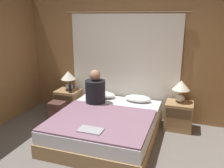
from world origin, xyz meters
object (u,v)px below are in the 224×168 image
Objects in this scene: lamp_left at (68,77)px; pillow_left at (103,95)px; beer_bottle_on_left_stand at (70,88)px; nightstand_right at (179,116)px; person_left_in_bed at (95,90)px; backpack_on_floor at (57,111)px; bed at (107,126)px; lamp_right at (181,87)px; pillow_right at (138,99)px; laptop_on_bed at (91,130)px; nightstand_left at (68,102)px.

lamp_left is 0.83m from pillow_left.
pillow_left is at bearing 13.86° from beer_bottle_on_left_stand.
lamp_left is 1.67× the size of beer_bottle_on_left_stand.
person_left_in_bed reaches higher than nightstand_right.
backpack_on_floor is (-0.77, -0.49, -0.26)m from pillow_left.
lamp_right reaches higher than bed.
pillow_right reaches higher than backpack_on_floor.
lamp_left is at bearing 180.00° from lamp_right.
nightstand_right reaches higher than laptop_on_bed.
lamp_left is 0.79× the size of pillow_left.
bed is at bearing -145.28° from lamp_right.
backpack_on_floor is at bearing 165.85° from bed.
nightstand_right is at bearing 51.46° from laptop_on_bed.
nightstand_left is 0.79× the size of person_left_in_bed.
lamp_right is 2.16m from beer_bottle_on_left_stand.
pillow_left is 2.11× the size of beer_bottle_on_left_stand.
bed is 5.48× the size of laptop_on_bed.
nightstand_left is at bearing 180.00° from nightstand_right.
lamp_left is 0.99× the size of backpack_on_floor.
pillow_left is 1.45× the size of laptop_on_bed.
lamp_left is (-2.27, 0.06, 0.52)m from nightstand_right.
backpack_on_floor is (-1.14, 0.97, -0.24)m from laptop_on_bed.
lamp_left reaches higher than backpack_on_floor.
nightstand_right is 1.01× the size of pillow_right.
nightstand_left reaches higher than backpack_on_floor.
lamp_right is 1.56m from person_left_in_bed.
bed is at bearing -31.34° from beer_bottle_on_left_stand.
beer_bottle_on_left_stand is (-1.37, -0.16, 0.12)m from pillow_right.
nightstand_right is 2.18m from beer_bottle_on_left_stand.
lamp_left is 1.00× the size of lamp_right.
nightstand_left is 1.01× the size of pillow_right.
bed is 1.35m from nightstand_right.
pillow_right is at bearing -0.54° from lamp_left.
nightstand_left is (-1.14, 0.73, 0.05)m from bed.
nightstand_left is 1.00× the size of nightstand_right.
bed is 3.79× the size of pillow_left.
person_left_in_bed is at bearing -26.01° from lamp_left.
pillow_left is at bearing 180.00° from pillow_right.
person_left_in_bed reaches higher than lamp_right.
person_left_in_bed is at bearing -166.08° from lamp_right.
nightstand_right is at bearing 0.00° from nightstand_left.
nightstand_right is at bearing -3.11° from pillow_right.
lamp_left reaches higher than bed.
bed is 0.73m from person_left_in_bed.
backpack_on_floor is at bearing -170.35° from person_left_in_bed.
laptop_on_bed is at bearing -88.96° from bed.
nightstand_left is 0.81m from pillow_left.
person_left_in_bed is at bearing -22.50° from nightstand_left.
laptop_on_bed is at bearing -51.77° from beer_bottle_on_left_stand.
bed is at bearing -14.15° from backpack_on_floor.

